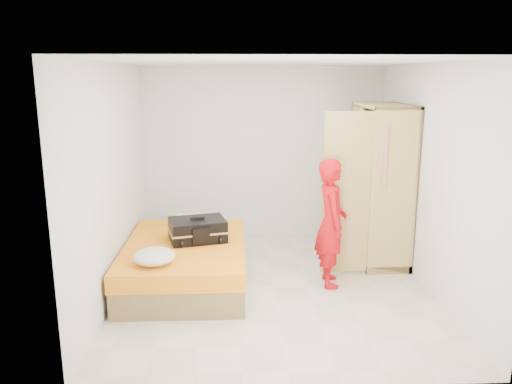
{
  "coord_description": "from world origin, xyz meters",
  "views": [
    {
      "loc": [
        -0.44,
        -5.54,
        2.46
      ],
      "look_at": [
        -0.18,
        0.69,
        1.0
      ],
      "focal_mm": 35.0,
      "sensor_mm": 36.0,
      "label": 1
    }
  ],
  "objects_px": {
    "person": "(331,223)",
    "suitcase": "(198,230)",
    "bed": "(186,262)",
    "wardrobe": "(377,188)",
    "round_cushion": "(154,256)"
  },
  "relations": [
    {
      "from": "suitcase",
      "to": "round_cushion",
      "type": "height_order",
      "value": "suitcase"
    },
    {
      "from": "person",
      "to": "suitcase",
      "type": "bearing_deg",
      "value": 83.08
    },
    {
      "from": "person",
      "to": "round_cushion",
      "type": "height_order",
      "value": "person"
    },
    {
      "from": "wardrobe",
      "to": "person",
      "type": "distance_m",
      "value": 1.13
    },
    {
      "from": "wardrobe",
      "to": "round_cushion",
      "type": "relative_size",
      "value": 4.75
    },
    {
      "from": "wardrobe",
      "to": "suitcase",
      "type": "height_order",
      "value": "wardrobe"
    },
    {
      "from": "round_cushion",
      "to": "wardrobe",
      "type": "bearing_deg",
      "value": 26.06
    },
    {
      "from": "suitcase",
      "to": "round_cushion",
      "type": "xyz_separation_m",
      "value": [
        -0.41,
        -0.77,
        -0.05
      ]
    },
    {
      "from": "person",
      "to": "round_cushion",
      "type": "relative_size",
      "value": 3.46
    },
    {
      "from": "person",
      "to": "suitcase",
      "type": "relative_size",
      "value": 1.97
    },
    {
      "from": "person",
      "to": "round_cushion",
      "type": "bearing_deg",
      "value": 106.47
    },
    {
      "from": "bed",
      "to": "suitcase",
      "type": "bearing_deg",
      "value": 35.77
    },
    {
      "from": "person",
      "to": "round_cushion",
      "type": "xyz_separation_m",
      "value": [
        -2.0,
        -0.55,
        -0.18
      ]
    },
    {
      "from": "bed",
      "to": "round_cushion",
      "type": "distance_m",
      "value": 0.79
    },
    {
      "from": "bed",
      "to": "wardrobe",
      "type": "height_order",
      "value": "wardrobe"
    }
  ]
}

